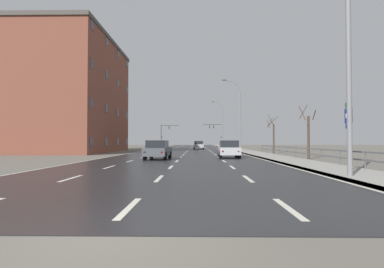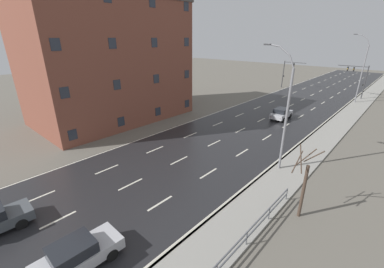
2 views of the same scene
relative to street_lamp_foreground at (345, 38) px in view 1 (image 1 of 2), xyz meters
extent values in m
cube|color=#666056|center=(-7.45, 40.38, -5.72)|extent=(160.00, 160.00, 0.12)
cube|color=#232326|center=(-7.45, 52.38, -5.65)|extent=(14.00, 120.00, 0.02)
cube|color=beige|center=(-10.95, -0.22, -5.64)|extent=(0.16, 2.20, 0.01)
cube|color=beige|center=(-10.95, 5.18, -5.64)|extent=(0.16, 2.20, 0.01)
cube|color=beige|center=(-10.95, 10.58, -5.64)|extent=(0.16, 2.20, 0.01)
cube|color=beige|center=(-10.95, 15.98, -5.64)|extent=(0.16, 2.20, 0.01)
cube|color=beige|center=(-10.95, 21.38, -5.64)|extent=(0.16, 2.20, 0.01)
cube|color=beige|center=(-10.95, 26.78, -5.64)|extent=(0.16, 2.20, 0.01)
cube|color=beige|center=(-10.95, 32.18, -5.64)|extent=(0.16, 2.20, 0.01)
cube|color=beige|center=(-10.95, 37.58, -5.64)|extent=(0.16, 2.20, 0.01)
cube|color=beige|center=(-10.95, 42.98, -5.64)|extent=(0.16, 2.20, 0.01)
cube|color=beige|center=(-10.95, 48.38, -5.64)|extent=(0.16, 2.20, 0.01)
cube|color=beige|center=(-10.95, 53.78, -5.64)|extent=(0.16, 2.20, 0.01)
cube|color=beige|center=(-10.95, 59.18, -5.64)|extent=(0.16, 2.20, 0.01)
cube|color=beige|center=(-10.95, 64.58, -5.64)|extent=(0.16, 2.20, 0.01)
cube|color=beige|center=(-10.95, 69.98, -5.64)|extent=(0.16, 2.20, 0.01)
cube|color=beige|center=(-10.95, 75.38, -5.64)|extent=(0.16, 2.20, 0.01)
cube|color=beige|center=(-10.95, 80.78, -5.64)|extent=(0.16, 2.20, 0.01)
cube|color=beige|center=(-10.95, 86.18, -5.64)|extent=(0.16, 2.20, 0.01)
cube|color=beige|center=(-10.95, 91.58, -5.64)|extent=(0.16, 2.20, 0.01)
cube|color=beige|center=(-10.95, 96.98, -5.64)|extent=(0.16, 2.20, 0.01)
cube|color=beige|center=(-10.95, 102.38, -5.64)|extent=(0.16, 2.20, 0.01)
cube|color=beige|center=(-10.95, 107.78, -5.64)|extent=(0.16, 2.20, 0.01)
cube|color=beige|center=(-7.45, -5.62, -5.64)|extent=(0.16, 2.20, 0.01)
cube|color=beige|center=(-7.45, -0.22, -5.64)|extent=(0.16, 2.20, 0.01)
cube|color=beige|center=(-7.45, 5.18, -5.64)|extent=(0.16, 2.20, 0.01)
cube|color=beige|center=(-7.45, 10.58, -5.64)|extent=(0.16, 2.20, 0.01)
cube|color=beige|center=(-7.45, 15.98, -5.64)|extent=(0.16, 2.20, 0.01)
cube|color=beige|center=(-7.45, 21.38, -5.64)|extent=(0.16, 2.20, 0.01)
cube|color=beige|center=(-7.45, 26.78, -5.64)|extent=(0.16, 2.20, 0.01)
cube|color=beige|center=(-7.45, 32.18, -5.64)|extent=(0.16, 2.20, 0.01)
cube|color=beige|center=(-7.45, 37.58, -5.64)|extent=(0.16, 2.20, 0.01)
cube|color=beige|center=(-7.45, 42.98, -5.64)|extent=(0.16, 2.20, 0.01)
cube|color=beige|center=(-7.45, 48.38, -5.64)|extent=(0.16, 2.20, 0.01)
cube|color=beige|center=(-7.45, 53.78, -5.64)|extent=(0.16, 2.20, 0.01)
cube|color=beige|center=(-7.45, 59.18, -5.64)|extent=(0.16, 2.20, 0.01)
cube|color=beige|center=(-7.45, 64.58, -5.64)|extent=(0.16, 2.20, 0.01)
cube|color=beige|center=(-7.45, 69.98, -5.64)|extent=(0.16, 2.20, 0.01)
cube|color=beige|center=(-7.45, 75.38, -5.64)|extent=(0.16, 2.20, 0.01)
cube|color=beige|center=(-7.45, 80.78, -5.64)|extent=(0.16, 2.20, 0.01)
cube|color=beige|center=(-7.45, 86.18, -5.64)|extent=(0.16, 2.20, 0.01)
cube|color=beige|center=(-7.45, 91.58, -5.64)|extent=(0.16, 2.20, 0.01)
cube|color=beige|center=(-7.45, 96.98, -5.64)|extent=(0.16, 2.20, 0.01)
cube|color=beige|center=(-7.45, 102.38, -5.64)|extent=(0.16, 2.20, 0.01)
cube|color=beige|center=(-7.45, 107.78, -5.64)|extent=(0.16, 2.20, 0.01)
cube|color=beige|center=(-3.95, -5.62, -5.64)|extent=(0.16, 2.20, 0.01)
cube|color=beige|center=(-3.95, -0.22, -5.64)|extent=(0.16, 2.20, 0.01)
cube|color=beige|center=(-3.95, 5.18, -5.64)|extent=(0.16, 2.20, 0.01)
cube|color=beige|center=(-3.95, 10.58, -5.64)|extent=(0.16, 2.20, 0.01)
cube|color=beige|center=(-3.95, 15.98, -5.64)|extent=(0.16, 2.20, 0.01)
cube|color=beige|center=(-3.95, 21.38, -5.64)|extent=(0.16, 2.20, 0.01)
cube|color=beige|center=(-3.95, 26.78, -5.64)|extent=(0.16, 2.20, 0.01)
cube|color=beige|center=(-3.95, 32.18, -5.64)|extent=(0.16, 2.20, 0.01)
cube|color=beige|center=(-3.95, 37.58, -5.64)|extent=(0.16, 2.20, 0.01)
cube|color=beige|center=(-3.95, 42.98, -5.64)|extent=(0.16, 2.20, 0.01)
cube|color=beige|center=(-3.95, 48.38, -5.64)|extent=(0.16, 2.20, 0.01)
cube|color=beige|center=(-3.95, 53.78, -5.64)|extent=(0.16, 2.20, 0.01)
cube|color=beige|center=(-3.95, 59.18, -5.64)|extent=(0.16, 2.20, 0.01)
cube|color=beige|center=(-3.95, 64.58, -5.64)|extent=(0.16, 2.20, 0.01)
cube|color=beige|center=(-3.95, 69.98, -5.64)|extent=(0.16, 2.20, 0.01)
cube|color=beige|center=(-3.95, 75.38, -5.64)|extent=(0.16, 2.20, 0.01)
cube|color=beige|center=(-3.95, 80.78, -5.64)|extent=(0.16, 2.20, 0.01)
cube|color=beige|center=(-3.95, 86.18, -5.64)|extent=(0.16, 2.20, 0.01)
cube|color=beige|center=(-3.95, 91.58, -5.64)|extent=(0.16, 2.20, 0.01)
cube|color=beige|center=(-3.95, 96.98, -5.64)|extent=(0.16, 2.20, 0.01)
cube|color=beige|center=(-3.95, 102.38, -5.64)|extent=(0.16, 2.20, 0.01)
cube|color=beige|center=(-3.95, 107.78, -5.64)|extent=(0.16, 2.20, 0.01)
cube|color=beige|center=(-0.60, 52.38, -5.64)|extent=(0.16, 120.00, 0.01)
cube|color=beige|center=(-14.30, 52.38, -5.64)|extent=(0.16, 120.00, 0.01)
cube|color=gray|center=(1.05, 52.38, -5.60)|extent=(3.00, 120.00, 0.12)
cube|color=slate|center=(-0.37, 52.38, -5.60)|extent=(0.16, 120.00, 0.12)
cube|color=#515459|center=(2.40, 12.58, -4.71)|extent=(0.06, 29.90, 0.08)
cube|color=#515459|center=(2.40, 12.58, -5.11)|extent=(0.06, 29.90, 0.08)
cylinder|color=#515459|center=(2.40, 3.06, -5.16)|extent=(0.07, 0.07, 1.00)
cylinder|color=#515459|center=(2.40, 5.78, -5.16)|extent=(0.07, 0.07, 1.00)
cylinder|color=#515459|center=(2.40, 8.50, -5.16)|extent=(0.07, 0.07, 1.00)
cylinder|color=#515459|center=(2.40, 11.22, -5.16)|extent=(0.07, 0.07, 1.00)
cylinder|color=#515459|center=(2.40, 13.94, -5.16)|extent=(0.07, 0.07, 1.00)
cylinder|color=#515459|center=(2.40, 16.65, -5.16)|extent=(0.07, 0.07, 1.00)
cylinder|color=#515459|center=(2.40, 19.37, -5.16)|extent=(0.07, 0.07, 1.00)
cylinder|color=#515459|center=(2.40, 22.09, -5.16)|extent=(0.07, 0.07, 1.00)
cylinder|color=#515459|center=(2.40, 24.81, -5.16)|extent=(0.07, 0.07, 1.00)
cylinder|color=#515459|center=(2.40, 27.52, -5.16)|extent=(0.07, 0.07, 1.00)
cylinder|color=slate|center=(0.15, 0.00, -0.71)|extent=(0.20, 0.20, 9.91)
cylinder|color=slate|center=(0.15, 31.48, -1.37)|extent=(0.20, 0.20, 8.58)
cylinder|color=slate|center=(-0.07, 31.48, 3.39)|extent=(0.53, 0.11, 0.97)
cylinder|color=slate|center=(-0.70, 31.48, 4.14)|extent=(0.90, 0.11, 0.67)
cylinder|color=slate|center=(-1.62, 31.48, 4.52)|extent=(1.02, 0.11, 0.29)
cube|color=#333335|center=(-2.12, 31.48, 4.56)|extent=(0.56, 0.24, 0.12)
cylinder|color=slate|center=(0.15, 62.96, -0.85)|extent=(0.20, 0.20, 9.63)
cylinder|color=slate|center=(-0.06, 62.96, 4.41)|extent=(0.51, 0.11, 0.93)
cylinder|color=slate|center=(-0.66, 62.96, 5.13)|extent=(0.86, 0.11, 0.65)
cylinder|color=slate|center=(-1.54, 62.96, 5.50)|extent=(0.98, 0.11, 0.28)
cube|color=#333335|center=(-2.03, 62.96, 5.53)|extent=(0.56, 0.24, 0.12)
cylinder|color=slate|center=(0.95, 1.69, -4.01)|extent=(0.09, 0.09, 3.31)
cube|color=#146633|center=(0.93, 1.69, -2.50)|extent=(0.03, 0.56, 0.24)
cube|color=navy|center=(0.93, 1.69, -3.00)|extent=(0.03, 0.68, 0.68)
cube|color=white|center=(0.91, 1.69, -3.00)|extent=(0.01, 0.44, 0.22)
cube|color=navy|center=(0.93, 1.69, -3.47)|extent=(0.03, 0.52, 0.22)
cylinder|color=#38383A|center=(0.45, 66.72, -2.63)|extent=(0.18, 0.18, 6.07)
cylinder|color=#38383A|center=(-2.00, 66.72, 0.16)|extent=(4.90, 0.12, 0.12)
cube|color=black|center=(-1.75, 66.72, -0.39)|extent=(0.20, 0.28, 0.80)
sphere|color=#2D2D2D|center=(-1.75, 66.57, -0.13)|extent=(0.14, 0.14, 0.14)
sphere|color=#F2AD19|center=(-1.75, 66.57, -0.39)|extent=(0.14, 0.14, 0.14)
sphere|color=#2D2D2D|center=(-1.75, 66.57, -0.65)|extent=(0.14, 0.14, 0.14)
cube|color=black|center=(-2.73, 66.72, -0.39)|extent=(0.20, 0.28, 0.80)
sphere|color=#2D2D2D|center=(-2.73, 66.57, -0.13)|extent=(0.14, 0.14, 0.14)
sphere|color=#F2AD19|center=(-2.73, 66.57, -0.39)|extent=(0.14, 0.14, 0.14)
sphere|color=#2D2D2D|center=(-2.73, 66.57, -0.65)|extent=(0.14, 0.14, 0.14)
cube|color=black|center=(0.23, 66.67, -3.06)|extent=(0.18, 0.12, 0.32)
cylinder|color=#38383A|center=(-15.35, 68.06, -2.71)|extent=(0.18, 0.18, 5.91)
cylinder|color=#38383A|center=(-13.04, 68.06, 0.00)|extent=(4.63, 0.12, 0.12)
cube|color=black|center=(-13.27, 68.06, -0.55)|extent=(0.20, 0.28, 0.80)
sphere|color=#2D2D2D|center=(-13.27, 67.91, -0.29)|extent=(0.14, 0.14, 0.14)
sphere|color=#2D2D2D|center=(-13.27, 67.91, -0.55)|extent=(0.14, 0.14, 0.14)
sphere|color=green|center=(-13.27, 67.91, -0.81)|extent=(0.14, 0.14, 0.14)
cube|color=black|center=(-15.13, 68.01, -3.06)|extent=(0.18, 0.12, 0.32)
cube|color=#474C51|center=(-9.18, 13.03, -5.01)|extent=(1.97, 4.19, 0.64)
cube|color=black|center=(-9.20, 12.78, -4.39)|extent=(1.66, 2.08, 0.60)
cube|color=slate|center=(-9.15, 13.73, -4.41)|extent=(1.41, 0.15, 0.51)
cylinder|color=black|center=(-8.31, 14.25, -5.33)|extent=(0.25, 0.67, 0.66)
cylinder|color=black|center=(-9.93, 14.34, -5.33)|extent=(0.25, 0.67, 0.66)
cylinder|color=black|center=(-8.44, 11.72, -5.33)|extent=(0.25, 0.67, 0.66)
cylinder|color=black|center=(-10.06, 11.80, -5.33)|extent=(0.25, 0.67, 0.66)
cube|color=red|center=(-9.95, 11.03, -5.01)|extent=(0.16, 0.05, 0.14)
cube|color=red|center=(-8.63, 10.97, -5.01)|extent=(0.16, 0.05, 0.14)
cube|color=#B7B7BC|center=(-5.69, 45.40, -5.01)|extent=(1.86, 4.14, 0.64)
cube|color=black|center=(-5.69, 45.15, -4.39)|extent=(1.61, 2.04, 0.60)
cube|color=slate|center=(-5.71, 46.10, -4.41)|extent=(1.41, 0.11, 0.51)
cylinder|color=black|center=(-4.91, 46.69, -5.33)|extent=(0.24, 0.66, 0.66)
cylinder|color=black|center=(-6.53, 46.65, -5.33)|extent=(0.24, 0.66, 0.66)
cylinder|color=black|center=(-4.85, 44.15, -5.33)|extent=(0.24, 0.66, 0.66)
cylinder|color=black|center=(-6.47, 44.11, -5.33)|extent=(0.24, 0.66, 0.66)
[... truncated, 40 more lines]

